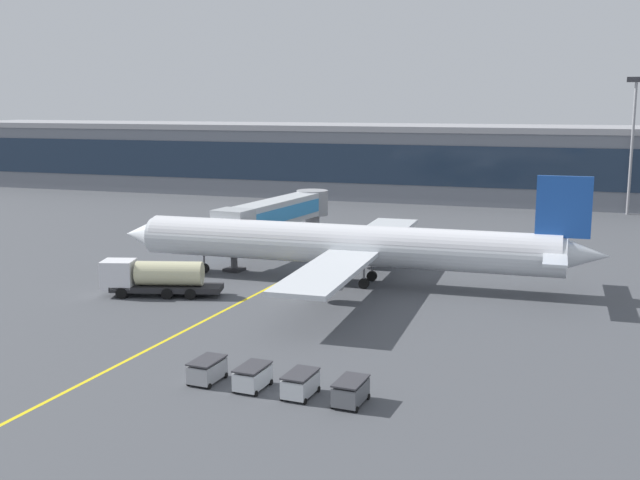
{
  "coord_description": "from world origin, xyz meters",
  "views": [
    {
      "loc": [
        24.25,
        -65.31,
        17.41
      ],
      "look_at": [
        1.72,
        2.83,
        4.5
      ],
      "focal_mm": 43.33,
      "sensor_mm": 36.0,
      "label": 1
    }
  ],
  "objects_px": {
    "baggage_cart_1": "(253,377)",
    "baggage_cart_2": "(300,384)",
    "fuel_tanker": "(154,277)",
    "baggage_cart_3": "(351,391)",
    "baggage_cart_0": "(207,370)",
    "main_airliner": "(346,244)"
  },
  "relations": [
    {
      "from": "baggage_cart_1",
      "to": "baggage_cart_2",
      "type": "bearing_deg",
      "value": -3.95
    },
    {
      "from": "fuel_tanker",
      "to": "baggage_cart_3",
      "type": "distance_m",
      "value": 30.59
    },
    {
      "from": "baggage_cart_0",
      "to": "baggage_cart_1",
      "type": "height_order",
      "value": "same"
    },
    {
      "from": "fuel_tanker",
      "to": "baggage_cart_0",
      "type": "bearing_deg",
      "value": -51.72
    },
    {
      "from": "baggage_cart_1",
      "to": "baggage_cart_3",
      "type": "bearing_deg",
      "value": -3.95
    },
    {
      "from": "main_airliner",
      "to": "baggage_cart_1",
      "type": "xyz_separation_m",
      "value": [
        2.43,
        -28.67,
        -3.05
      ]
    },
    {
      "from": "baggage_cart_0",
      "to": "baggage_cart_2",
      "type": "bearing_deg",
      "value": -3.95
    },
    {
      "from": "fuel_tanker",
      "to": "baggage_cart_1",
      "type": "relative_size",
      "value": 4.03
    },
    {
      "from": "baggage_cart_3",
      "to": "main_airliner",
      "type": "bearing_deg",
      "value": 106.85
    },
    {
      "from": "fuel_tanker",
      "to": "baggage_cart_3",
      "type": "height_order",
      "value": "fuel_tanker"
    },
    {
      "from": "baggage_cart_2",
      "to": "baggage_cart_0",
      "type": "bearing_deg",
      "value": 176.05
    },
    {
      "from": "baggage_cart_0",
      "to": "baggage_cart_3",
      "type": "bearing_deg",
      "value": -3.95
    },
    {
      "from": "main_airliner",
      "to": "baggage_cart_0",
      "type": "relative_size",
      "value": 17.43
    },
    {
      "from": "baggage_cart_3",
      "to": "baggage_cart_0",
      "type": "bearing_deg",
      "value": 176.05
    },
    {
      "from": "baggage_cart_1",
      "to": "baggage_cart_3",
      "type": "xyz_separation_m",
      "value": [
        6.38,
        -0.44,
        0.0
      ]
    },
    {
      "from": "fuel_tanker",
      "to": "baggage_cart_3",
      "type": "xyz_separation_m",
      "value": [
        24.01,
        -18.94,
        -0.96
      ]
    },
    {
      "from": "baggage_cart_0",
      "to": "baggage_cart_2",
      "type": "height_order",
      "value": "same"
    },
    {
      "from": "baggage_cart_0",
      "to": "baggage_cart_3",
      "type": "distance_m",
      "value": 9.6
    },
    {
      "from": "baggage_cart_3",
      "to": "baggage_cart_2",
      "type": "bearing_deg",
      "value": 176.05
    },
    {
      "from": "fuel_tanker",
      "to": "baggage_cart_0",
      "type": "xyz_separation_m",
      "value": [
        14.43,
        -18.28,
        -0.96
      ]
    },
    {
      "from": "fuel_tanker",
      "to": "baggage_cart_1",
      "type": "bearing_deg",
      "value": -46.39
    },
    {
      "from": "baggage_cart_0",
      "to": "baggage_cart_2",
      "type": "distance_m",
      "value": 6.4
    }
  ]
}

